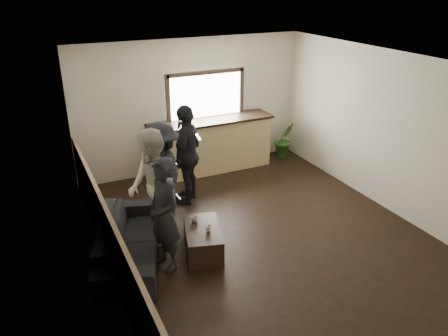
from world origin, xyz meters
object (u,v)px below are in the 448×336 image
coffee_table (203,240)px  potted_plant (284,140)px  bar_counter (211,142)px  cup_a (195,219)px  cup_b (208,228)px  person_a (164,215)px  sofa (129,240)px  person_d (187,154)px  person_b (153,188)px  person_c (163,172)px

coffee_table → potted_plant: bearing=40.7°
bar_counter → cup_a: 2.97m
cup_b → cup_a: bearing=104.0°
bar_counter → cup_b: bearing=-114.5°
bar_counter → person_a: size_ratio=1.59×
sofa → person_a: 0.82m
potted_plant → person_d: person_d is taller
person_d → person_b: bearing=-2.2°
coffee_table → person_a: bearing=-171.5°
person_b → potted_plant: bearing=118.8°
sofa → potted_plant: 4.95m
cup_a → person_d: size_ratio=0.06×
sofa → person_d: bearing=-28.8°
cup_a → person_c: size_ratio=0.06×
cup_b → potted_plant: potted_plant is taller
sofa → potted_plant: size_ratio=2.53×
sofa → person_a: person_a is taller
person_c → person_b: bearing=-30.0°
sofa → coffee_table: size_ratio=2.26×
cup_b → person_d: (0.37, 1.80, 0.47)m
coffee_table → potted_plant: (3.24, 2.78, 0.21)m
sofa → person_c: person_c is taller
cup_a → person_c: (-0.15, 1.05, 0.41)m
potted_plant → person_a: bearing=-143.3°
cup_b → person_b: 1.06m
person_a → person_c: 1.44m
coffee_table → cup_a: bearing=98.8°
coffee_table → person_c: bearing=98.5°
cup_a → person_b: 0.81m
person_b → person_c: (0.36, 0.65, -0.06)m
bar_counter → cup_a: bearing=-118.7°
potted_plant → person_a: 4.82m
potted_plant → person_b: person_b is taller
cup_a → cup_b: (0.08, -0.33, -0.00)m
cup_a → potted_plant: (3.27, 2.55, -0.04)m
coffee_table → person_c: size_ratio=0.54×
person_c → potted_plant: bearing=112.9°
cup_b → person_b: size_ratio=0.05×
sofa → potted_plant: potted_plant is taller
coffee_table → person_d: person_d is taller
person_a → person_b: bearing=161.5°
bar_counter → potted_plant: bearing=-1.4°
bar_counter → coffee_table: 3.18m
sofa → coffee_table: bearing=-88.7°
coffee_table → bar_counter: bearing=63.9°
bar_counter → person_b: bearing=-131.5°
cup_b → person_a: (-0.66, 0.01, 0.39)m
cup_b → potted_plant: (3.19, 2.89, -0.04)m
cup_a → person_c: bearing=98.4°
cup_b → person_c: size_ratio=0.05×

